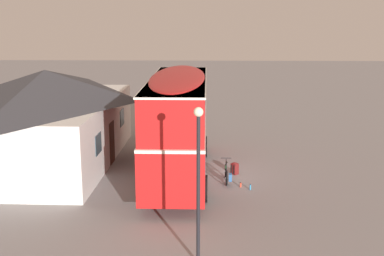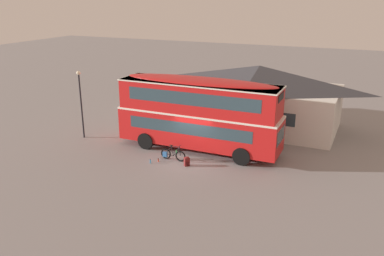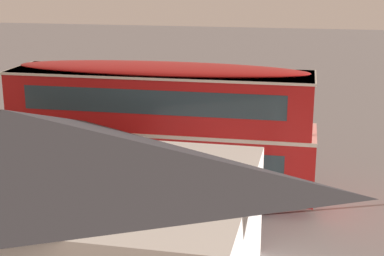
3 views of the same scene
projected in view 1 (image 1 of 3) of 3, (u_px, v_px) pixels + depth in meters
name	position (u px, v px, depth m)	size (l,w,h in m)	color
ground_plane	(210.00, 175.00, 23.69)	(120.00, 120.00, 0.00)	gray
double_decker_bus	(178.00, 120.00, 23.01)	(10.62, 2.68, 4.79)	black
touring_bicycle	(227.00, 174.00, 22.63)	(1.68, 0.46, 0.99)	black
backpack_on_ground	(235.00, 168.00, 23.79)	(0.39, 0.39, 0.57)	maroon
water_bottle_blue_sports	(250.00, 187.00, 21.70)	(0.07, 0.07, 0.26)	#338CBF
water_bottle_red_squeeze	(241.00, 185.00, 22.03)	(0.08, 0.08, 0.22)	#D84C33
pub_building	(47.00, 116.00, 25.29)	(12.25, 6.98, 4.69)	silver
street_lamp	(198.00, 170.00, 14.66)	(0.28, 0.28, 4.80)	black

